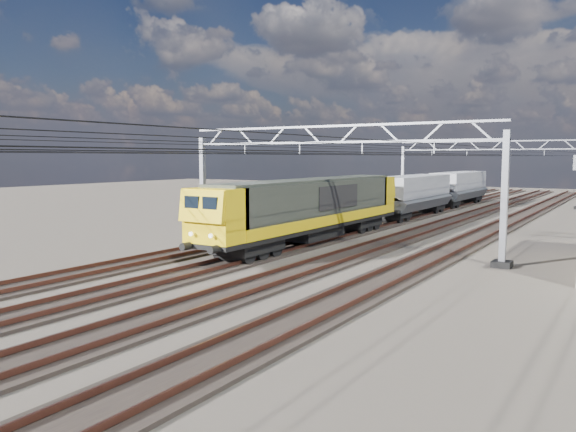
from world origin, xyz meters
The scene contains 11 objects.
ground centered at (0.00, 0.00, 0.00)m, with size 160.00×160.00×0.00m, color black.
track_outer_west centered at (-6.00, 0.00, 0.07)m, with size 2.60×140.00×0.30m.
track_loco centered at (-2.00, 0.00, 0.07)m, with size 2.60×140.00×0.30m.
track_inner_east centered at (2.00, 0.00, 0.07)m, with size 2.60×140.00×0.30m.
track_outer_east centered at (6.00, 0.00, 0.07)m, with size 2.60×140.00×0.30m.
catenary_gantry_mid centered at (0.00, 4.00, 3.91)m, with size 19.90×0.90×7.11m.
catenary_gantry_far centered at (0.00, 40.00, 3.91)m, with size 19.90×0.90×7.11m.
overhead_wires centered at (0.00, 8.00, 5.75)m, with size 12.03×140.00×0.53m.
locomotive centered at (-2.00, 5.44, 2.33)m, with size 2.76×21.10×3.62m.
hopper_wagon_lead centered at (-2.00, 23.13, 2.23)m, with size 3.38×13.00×3.25m.
hopper_wagon_mid centered at (-2.00, 37.33, 2.23)m, with size 3.38×13.00×3.25m.
Camera 1 is at (15.19, -24.16, 5.31)m, focal length 35.00 mm.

